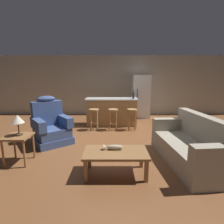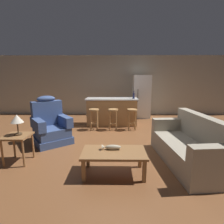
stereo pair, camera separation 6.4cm
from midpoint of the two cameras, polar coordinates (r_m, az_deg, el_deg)
ground_plane at (r=5.01m, az=0.11°, el=-8.21°), size 12.00×12.00×0.00m
back_wall at (r=7.86m, az=0.34°, el=8.60°), size 12.00×0.05×2.60m
coffee_table at (r=3.10m, az=1.25°, el=-13.69°), size 1.10×0.60×0.42m
fish_figurine at (r=3.13m, az=0.34°, el=-11.47°), size 0.34×0.10×0.10m
couch at (r=3.83m, az=24.54°, el=-10.14°), size 1.01×1.97×0.94m
recliner_near_lamp at (r=4.80m, az=-19.07°, el=-4.44°), size 1.18×1.18×1.20m
end_table at (r=3.93m, az=-28.08°, el=-8.07°), size 0.48×0.48×0.56m
table_lamp at (r=3.83m, az=-28.20°, el=-2.22°), size 0.24×0.24×0.41m
kitchen_island at (r=6.19m, az=0.24°, el=0.18°), size 1.80×0.70×0.95m
bar_stool_left at (r=5.61m, az=-5.52°, el=-1.12°), size 0.32×0.32×0.68m
bar_stool_middle at (r=5.57m, az=0.68°, el=-1.14°), size 0.32×0.32×0.68m
bar_stool_right at (r=5.61m, az=6.89°, el=-1.15°), size 0.32×0.32×0.68m
refrigerator at (r=7.41m, az=9.78°, el=5.01°), size 0.70×0.69×1.76m
bottle_tall_green at (r=6.00m, az=7.39°, el=5.26°), size 0.07×0.07×0.27m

